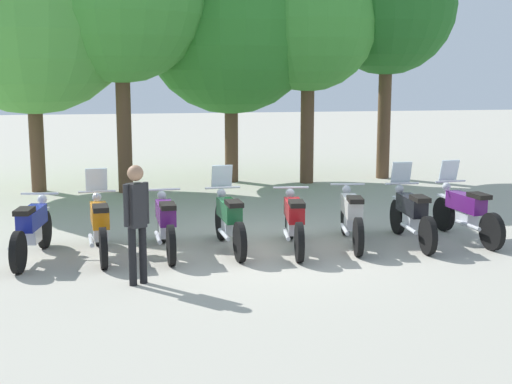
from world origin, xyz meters
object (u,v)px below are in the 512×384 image
object	(u,v)px
motorcycle_3	(229,219)
tree_0	(30,4)
motorcycle_1	(100,224)
tree_3	(308,23)
motorcycle_0	(32,228)
motorcycle_7	(466,211)
motorcycle_4	(294,220)
motorcycle_2	(166,223)
motorcycle_5	(351,216)
tree_2	(231,25)
person_0	(137,215)
tree_4	(387,7)
motorcycle_6	(411,214)

from	to	relation	value
motorcycle_3	tree_0	size ratio (longest dim) A/B	0.30
motorcycle_1	tree_3	world-z (taller)	tree_3
motorcycle_0	tree_3	bearing A→B (deg)	-34.46
motorcycle_7	tree_3	world-z (taller)	tree_3
tree_3	motorcycle_4	bearing A→B (deg)	-106.42
motorcycle_0	motorcycle_2	size ratio (longest dim) A/B	1.00
motorcycle_5	tree_2	bearing A→B (deg)	17.47
motorcycle_2	tree_3	xyz separation A→B (m)	(4.21, 6.84, 3.73)
motorcycle_1	motorcycle_2	size ratio (longest dim) A/B	1.00
person_0	motorcycle_5	bearing A→B (deg)	-95.79
motorcycle_0	motorcycle_7	world-z (taller)	motorcycle_7
person_0	tree_4	distance (m)	12.01
motorcycle_1	tree_4	bearing A→B (deg)	-51.14
person_0	tree_2	world-z (taller)	tree_2
person_0	motorcycle_0	bearing A→B (deg)	13.46
motorcycle_0	motorcycle_7	size ratio (longest dim) A/B	1.00
motorcycle_5	tree_3	bearing A→B (deg)	1.77
tree_3	motorcycle_3	bearing A→B (deg)	-114.76
motorcycle_0	motorcycle_3	bearing A→B (deg)	-80.90
motorcycle_2	motorcycle_5	bearing A→B (deg)	-92.33
motorcycle_5	motorcycle_4	bearing A→B (deg)	109.14
motorcycle_6	tree_4	xyz separation A→B (m)	(2.27, 7.39, 4.19)
motorcycle_4	tree_4	bearing A→B (deg)	-22.88
motorcycle_6	motorcycle_7	size ratio (longest dim) A/B	1.00
motorcycle_0	motorcycle_5	xyz separation A→B (m)	(5.33, 0.00, 0.00)
motorcycle_0	motorcycle_1	distance (m)	1.06
motorcycle_7	person_0	world-z (taller)	person_0
motorcycle_3	tree_4	size ratio (longest dim) A/B	0.33
motorcycle_0	person_0	bearing A→B (deg)	-127.89
motorcycle_7	person_0	size ratio (longest dim) A/B	1.29
motorcycle_3	tree_2	xyz separation A→B (m)	(1.18, 7.39, 3.66)
motorcycle_3	tree_4	world-z (taller)	tree_4
motorcycle_6	motorcycle_7	distance (m)	1.06
motorcycle_1	tree_3	distance (m)	9.39
motorcycle_2	person_0	xyz separation A→B (m)	(-0.50, -1.72, 0.49)
motorcycle_1	motorcycle_5	world-z (taller)	motorcycle_1
motorcycle_7	tree_0	distance (m)	11.29
tree_4	tree_0	bearing A→B (deg)	-176.51
motorcycle_3	tree_4	bearing A→B (deg)	-40.22
person_0	tree_2	xyz separation A→B (m)	(2.74, 9.13, 3.18)
tree_4	motorcycle_2	bearing A→B (deg)	-131.93
motorcycle_4	tree_3	world-z (taller)	tree_3
person_0	tree_3	world-z (taller)	tree_3
motorcycle_5	tree_2	size ratio (longest dim) A/B	0.33
person_0	tree_2	bearing A→B (deg)	-47.11
motorcycle_5	motorcycle_2	bearing A→B (deg)	99.74
motorcycle_3	motorcycle_5	xyz separation A→B (m)	(2.14, -0.04, -0.01)
motorcycle_3	tree_4	distance (m)	10.01
motorcycle_6	person_0	world-z (taller)	person_0
motorcycle_4	tree_2	world-z (taller)	tree_2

